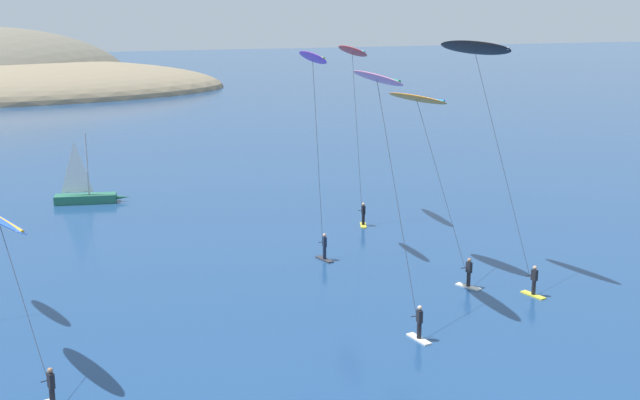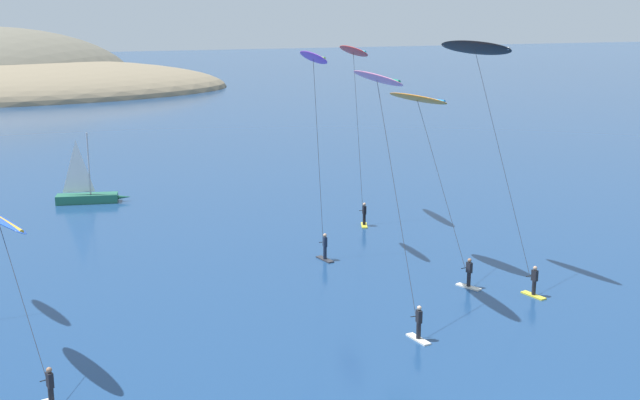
# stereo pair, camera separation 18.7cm
# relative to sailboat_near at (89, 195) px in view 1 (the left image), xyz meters

# --- Properties ---
(sailboat_near) EXTENTS (5.96, 2.48, 5.70)m
(sailboat_near) POSITION_rel_sailboat_near_xyz_m (0.00, 0.00, 0.00)
(sailboat_near) COLOR #23664C
(sailboat_near) RESTS_ON ground
(kitesurfer_blue) EXTENTS (2.96, 8.40, 7.05)m
(kitesurfer_blue) POSITION_rel_sailboat_near_xyz_m (-7.51, -30.73, 5.58)
(kitesurfer_blue) COLOR silver
(kitesurfer_blue) RESTS_ON ground
(kitesurfer_pink) EXTENTS (2.02, 9.76, 12.19)m
(kitesurfer_pink) POSITION_rel_sailboat_near_xyz_m (10.70, -29.35, 10.36)
(kitesurfer_pink) COLOR silver
(kitesurfer_pink) RESTS_ON ground
(kitesurfer_orange) EXTENTS (2.11, 8.60, 10.47)m
(kitesurfer_orange) POSITION_rel_sailboat_near_xyz_m (15.84, -24.82, 8.73)
(kitesurfer_orange) COLOR silver
(kitesurfer_orange) RESTS_ON ground
(kitesurfer_red) EXTENTS (2.04, 6.60, 12.76)m
(kitesurfer_red) POSITION_rel_sailboat_near_xyz_m (17.40, -12.62, 10.76)
(kitesurfer_red) COLOR yellow
(kitesurfer_red) RESTS_ON ground
(kitesurfer_black) EXTENTS (2.03, 9.18, 13.56)m
(kitesurfer_black) POSITION_rel_sailboat_near_xyz_m (18.20, -27.07, 11.46)
(kitesurfer_black) COLOR yellow
(kitesurfer_black) RESTS_ON ground
(kitesurfer_purple) EXTENTS (1.49, 5.34, 12.79)m
(kitesurfer_purple) POSITION_rel_sailboat_near_xyz_m (11.30, -19.61, 10.49)
(kitesurfer_purple) COLOR #2D2D33
(kitesurfer_purple) RESTS_ON ground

